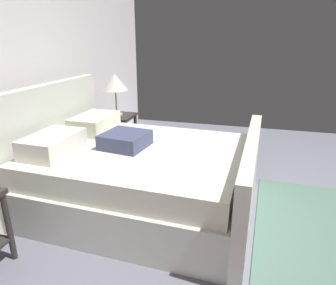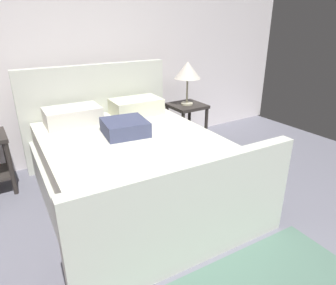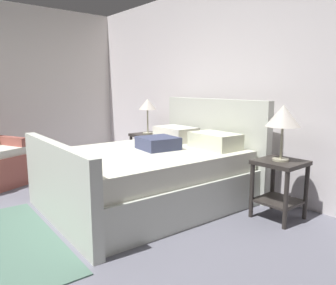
{
  "view_description": "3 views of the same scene",
  "coord_description": "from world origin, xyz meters",
  "px_view_note": "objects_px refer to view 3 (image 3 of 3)",
  "views": [
    {
      "loc": [
        -2.68,
        0.82,
        1.65
      ],
      "look_at": [
        0.14,
        1.58,
        0.61
      ],
      "focal_mm": 32.9,
      "sensor_mm": 36.0,
      "label": 1
    },
    {
      "loc": [
        -1.22,
        -0.6,
        1.66
      ],
      "look_at": [
        0.14,
        1.54,
        0.62
      ],
      "focal_mm": 32.43,
      "sensor_mm": 36.0,
      "label": 2
    },
    {
      "loc": [
        2.78,
        -0.33,
        1.32
      ],
      "look_at": [
        0.12,
        1.91,
        0.73
      ],
      "focal_mm": 34.75,
      "sensor_mm": 36.0,
      "label": 3
    }
  ],
  "objects_px": {
    "table_lamp_right": "(283,117)",
    "nightstand_left": "(148,146)",
    "table_lamp_left": "(147,106)",
    "bed": "(152,173)",
    "nightstand_right": "(279,180)"
  },
  "relations": [
    {
      "from": "bed",
      "to": "table_lamp_left",
      "type": "distance_m",
      "value": 1.6
    },
    {
      "from": "table_lamp_right",
      "to": "nightstand_left",
      "type": "xyz_separation_m",
      "value": [
        -2.37,
        0.11,
        -0.63
      ]
    },
    {
      "from": "table_lamp_left",
      "to": "nightstand_left",
      "type": "bearing_deg",
      "value": -90.0
    },
    {
      "from": "bed",
      "to": "nightstand_right",
      "type": "distance_m",
      "value": 1.39
    },
    {
      "from": "bed",
      "to": "table_lamp_left",
      "type": "height_order",
      "value": "bed"
    },
    {
      "from": "bed",
      "to": "table_lamp_right",
      "type": "xyz_separation_m",
      "value": [
        1.18,
        0.72,
        0.69
      ]
    },
    {
      "from": "nightstand_right",
      "to": "nightstand_left",
      "type": "relative_size",
      "value": 1.0
    },
    {
      "from": "table_lamp_right",
      "to": "table_lamp_left",
      "type": "relative_size",
      "value": 1.03
    },
    {
      "from": "bed",
      "to": "table_lamp_left",
      "type": "bearing_deg",
      "value": 145.07
    },
    {
      "from": "table_lamp_right",
      "to": "nightstand_left",
      "type": "bearing_deg",
      "value": 177.28
    },
    {
      "from": "nightstand_right",
      "to": "table_lamp_left",
      "type": "xyz_separation_m",
      "value": [
        -2.37,
        0.11,
        0.64
      ]
    },
    {
      "from": "nightstand_left",
      "to": "table_lamp_right",
      "type": "bearing_deg",
      "value": -2.72
    },
    {
      "from": "nightstand_right",
      "to": "table_lamp_right",
      "type": "distance_m",
      "value": 0.63
    },
    {
      "from": "table_lamp_left",
      "to": "table_lamp_right",
      "type": "bearing_deg",
      "value": -2.72
    },
    {
      "from": "bed",
      "to": "nightstand_left",
      "type": "bearing_deg",
      "value": 145.07
    }
  ]
}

